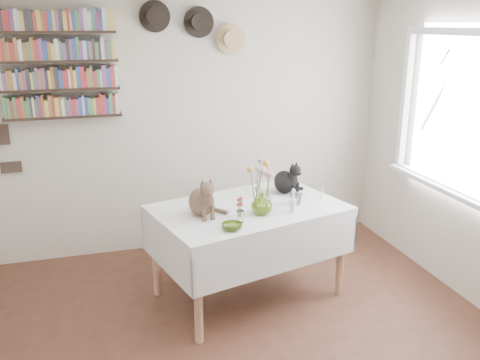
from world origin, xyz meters
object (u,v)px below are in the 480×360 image
object	(u,v)px
dining_table	(248,229)
flower_vase	(262,204)
black_cat	(285,176)
tabby_cat	(201,195)
bookshelf_unit	(59,66)

from	to	relation	value
dining_table	flower_vase	xyz separation A→B (m)	(0.05, -0.18, 0.28)
black_cat	tabby_cat	bearing A→B (deg)	169.92
dining_table	black_cat	xyz separation A→B (m)	(0.40, 0.25, 0.34)
dining_table	black_cat	bearing A→B (deg)	32.03
black_cat	flower_vase	world-z (taller)	black_cat
dining_table	flower_vase	size ratio (longest dim) A/B	9.67
flower_vase	black_cat	bearing A→B (deg)	50.93
flower_vase	bookshelf_unit	world-z (taller)	bookshelf_unit
tabby_cat	bookshelf_unit	world-z (taller)	bookshelf_unit
dining_table	tabby_cat	size ratio (longest dim) A/B	5.15
bookshelf_unit	tabby_cat	bearing A→B (deg)	-49.46
flower_vase	bookshelf_unit	xyz separation A→B (m)	(-1.43, 1.27, 0.97)
tabby_cat	flower_vase	xyz separation A→B (m)	(0.44, -0.12, -0.08)
dining_table	black_cat	world-z (taller)	black_cat
dining_table	tabby_cat	xyz separation A→B (m)	(-0.40, -0.07, 0.36)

